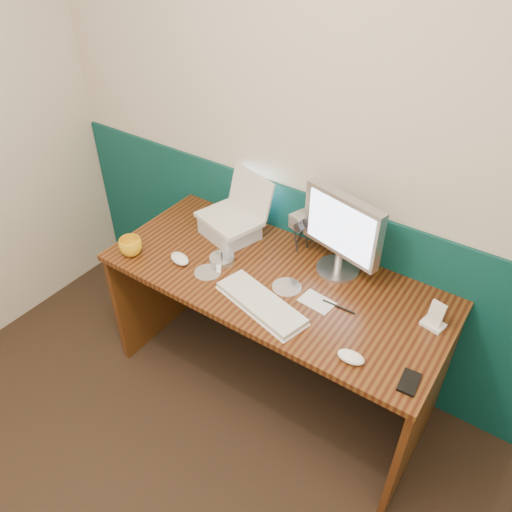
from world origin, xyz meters
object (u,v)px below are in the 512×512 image
Objects in this scene: desk at (273,334)px; camcorder at (301,233)px; mug at (131,247)px; laptop at (228,200)px; monitor at (342,235)px; keyboard at (261,304)px.

desk is 8.93× the size of camcorder.
camcorder is (0.65, 0.50, 0.05)m from mug.
mug is at bearing -110.92° from laptop.
mug reaches higher than desk.
camcorder is at bearing -178.19° from monitor.
keyboard is at bearing 4.04° from mug.
camcorder is at bearing 37.71° from mug.
monitor is 0.26m from camcorder.
camcorder is (-0.23, 0.05, -0.11)m from monitor.
desk is at bearing 120.37° from keyboard.
monitor reaches higher than camcorder.
keyboard is (0.05, -0.19, 0.39)m from desk.
desk is 0.65m from monitor.
camcorder reaches higher than keyboard.
mug is (-0.30, -0.39, -0.17)m from laptop.
monitor is at bearing 44.14° from desk.
laptop is 0.59m from monitor.
mug is at bearing -160.02° from desk.
monitor is at bearing 82.71° from keyboard.
laptop is at bearing -159.82° from monitor.
keyboard reaches higher than desk.
desk is 5.39× the size of laptop.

